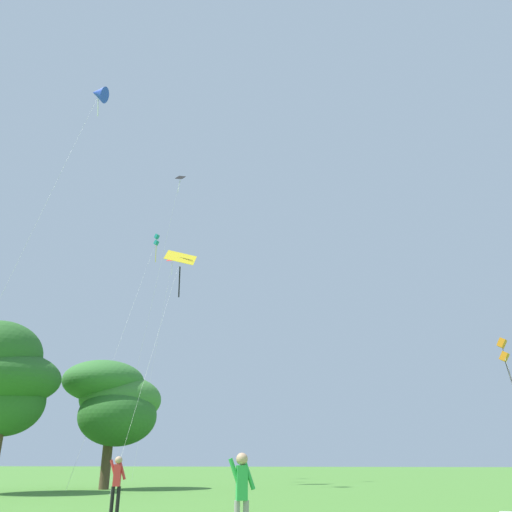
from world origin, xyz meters
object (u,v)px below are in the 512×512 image
object	(u,v)px
kite_red_high	(170,273)
tree_left_oak	(3,377)
kite_black_large	(174,206)
person_foreground_watcher	(117,480)
tree_right_cluster	(114,400)
kite_blue_delta	(99,94)
kite_orange_box	(504,352)
kite_yellow_diamond	(180,266)
person_in_red_shirt	(242,490)
kite_teal_box	(155,243)

from	to	relation	value
kite_red_high	tree_left_oak	distance (m)	27.82
kite_black_large	tree_left_oak	xyz separation A→B (m)	(-3.08, -15.25, -18.16)
person_foreground_watcher	kite_red_high	bearing A→B (deg)	110.98
person_foreground_watcher	tree_right_cluster	bearing A→B (deg)	118.79
kite_blue_delta	tree_left_oak	distance (m)	23.54
person_foreground_watcher	tree_left_oak	distance (m)	16.28
kite_orange_box	person_foreground_watcher	distance (m)	20.05
kite_blue_delta	kite_yellow_diamond	bearing A→B (deg)	56.39
kite_blue_delta	kite_yellow_diamond	xyz separation A→B (m)	(4.88, 7.35, -12.54)
kite_orange_box	kite_yellow_diamond	size ratio (longest dim) A/B	0.41
kite_red_high	tree_left_oak	bearing A→B (deg)	-89.04
person_in_red_shirt	kite_orange_box	bearing A→B (deg)	62.29
person_in_red_shirt	tree_right_cluster	distance (m)	24.94
kite_teal_box	kite_yellow_diamond	world-z (taller)	kite_teal_box
person_in_red_shirt	tree_left_oak	xyz separation A→B (m)	(-17.59, 14.67, 4.93)
person_in_red_shirt	kite_blue_delta	bearing A→B (deg)	131.76
kite_orange_box	kite_teal_box	world-z (taller)	kite_teal_box
kite_yellow_diamond	person_foreground_watcher	xyz separation A→B (m)	(6.88, -21.24, -15.51)
kite_red_high	person_foreground_watcher	xyz separation A→B (m)	(12.69, -33.10, -19.60)
tree_left_oak	kite_black_large	bearing A→B (deg)	78.57
person_in_red_shirt	person_foreground_watcher	size ratio (longest dim) A/B	1.00
person_foreground_watcher	kite_yellow_diamond	bearing A→B (deg)	107.94
kite_blue_delta	kite_red_high	bearing A→B (deg)	92.76
person_foreground_watcher	tree_right_cluster	size ratio (longest dim) A/B	0.22
kite_red_high	person_in_red_shirt	world-z (taller)	kite_red_high
kite_teal_box	person_foreground_watcher	distance (m)	32.95
kite_blue_delta	tree_right_cluster	xyz separation A→B (m)	(3.39, 1.34, -23.86)
tree_left_oak	tree_right_cluster	bearing A→B (deg)	55.82
kite_blue_delta	kite_black_large	bearing A→B (deg)	76.73
kite_orange_box	person_in_red_shirt	distance (m)	20.80
kite_teal_box	kite_yellow_diamond	distance (m)	6.27
person_foreground_watcher	kite_black_large	bearing A→B (deg)	110.44
person_in_red_shirt	person_foreground_watcher	xyz separation A→B (m)	(-5.29, 5.20, -0.00)
kite_blue_delta	kite_orange_box	bearing A→B (deg)	-3.05
kite_blue_delta	kite_black_large	size ratio (longest dim) A/B	1.07
kite_orange_box	kite_red_high	xyz separation A→B (m)	(-27.28, 20.61, 13.86)
kite_red_high	tree_right_cluster	distance (m)	23.98
kite_black_large	person_foreground_watcher	distance (m)	35.06
kite_orange_box	kite_teal_box	bearing A→B (deg)	154.62
person_in_red_shirt	kite_red_high	bearing A→B (deg)	115.15
kite_teal_box	person_foreground_watcher	xyz separation A→B (m)	(10.69, -24.48, -19.29)
tree_right_cluster	kite_teal_box	bearing A→B (deg)	104.06
person_in_red_shirt	kite_yellow_diamond	bearing A→B (deg)	114.71
kite_yellow_diamond	kite_blue_delta	bearing A→B (deg)	-123.61
kite_orange_box	tree_left_oak	bearing A→B (deg)	-173.57
kite_blue_delta	tree_left_oak	size ratio (longest dim) A/B	3.32
person_in_red_shirt	person_foreground_watcher	distance (m)	7.42
kite_teal_box	person_in_red_shirt	world-z (taller)	kite_teal_box
kite_black_large	kite_yellow_diamond	world-z (taller)	kite_black_large
kite_blue_delta	tree_left_oak	xyz separation A→B (m)	(-0.53, -4.43, -23.12)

